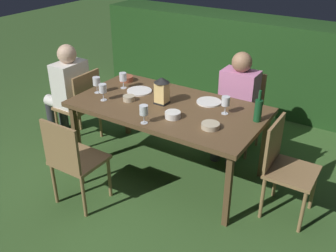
# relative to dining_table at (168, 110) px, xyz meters

# --- Properties ---
(ground_plane) EXTENTS (16.00, 16.00, 0.00)m
(ground_plane) POSITION_rel_dining_table_xyz_m (0.00, 0.00, -0.70)
(ground_plane) COLOR #385B28
(dining_table) EXTENTS (1.85, 1.00, 0.75)m
(dining_table) POSITION_rel_dining_table_xyz_m (0.00, 0.00, 0.00)
(dining_table) COLOR brown
(dining_table) RESTS_ON ground
(chair_side_left_a) EXTENTS (0.42, 0.40, 0.87)m
(chair_side_left_a) POSITION_rel_dining_table_xyz_m (-0.42, -0.89, -0.21)
(chair_side_left_a) COLOR #937047
(chair_side_left_a) RESTS_ON ground
(chair_head_far) EXTENTS (0.40, 0.42, 0.87)m
(chair_head_far) POSITION_rel_dining_table_xyz_m (1.17, 0.00, -0.21)
(chair_head_far) COLOR #937047
(chair_head_far) RESTS_ON ground
(chair_side_right_b) EXTENTS (0.42, 0.40, 0.87)m
(chair_side_right_b) POSITION_rel_dining_table_xyz_m (0.42, 0.89, -0.21)
(chair_side_right_b) COLOR #937047
(chair_side_right_b) RESTS_ON ground
(person_in_pink) EXTENTS (0.38, 0.47, 1.15)m
(person_in_pink) POSITION_rel_dining_table_xyz_m (0.42, 0.69, -0.06)
(person_in_pink) COLOR #C675A3
(person_in_pink) RESTS_ON ground
(chair_head_near) EXTENTS (0.40, 0.42, 0.87)m
(chair_head_near) POSITION_rel_dining_table_xyz_m (-1.17, 0.00, -0.21)
(chair_head_near) COLOR #937047
(chair_head_near) RESTS_ON ground
(person_in_cream) EXTENTS (0.48, 0.38, 1.15)m
(person_in_cream) POSITION_rel_dining_table_xyz_m (-1.37, 0.00, -0.06)
(person_in_cream) COLOR white
(person_in_cream) RESTS_ON ground
(lantern_centerpiece) EXTENTS (0.15, 0.15, 0.27)m
(lantern_centerpiece) POSITION_rel_dining_table_xyz_m (-0.08, 0.01, 0.20)
(lantern_centerpiece) COLOR black
(lantern_centerpiece) RESTS_ON dining_table
(green_bottle_on_table) EXTENTS (0.07, 0.07, 0.29)m
(green_bottle_on_table) POSITION_rel_dining_table_xyz_m (0.84, 0.14, 0.16)
(green_bottle_on_table) COLOR #144723
(green_bottle_on_table) RESTS_ON dining_table
(wine_glass_a) EXTENTS (0.08, 0.08, 0.17)m
(wine_glass_a) POSITION_rel_dining_table_xyz_m (-0.78, -0.13, 0.17)
(wine_glass_a) COLOR silver
(wine_glass_a) RESTS_ON dining_table
(wine_glass_b) EXTENTS (0.08, 0.08, 0.17)m
(wine_glass_b) POSITION_rel_dining_table_xyz_m (-0.63, 0.12, 0.17)
(wine_glass_b) COLOR silver
(wine_glass_b) RESTS_ON dining_table
(wine_glass_c) EXTENTS (0.08, 0.08, 0.17)m
(wine_glass_c) POSITION_rel_dining_table_xyz_m (-0.60, -0.24, 0.17)
(wine_glass_c) COLOR silver
(wine_glass_c) RESTS_ON dining_table
(wine_glass_d) EXTENTS (0.08, 0.08, 0.17)m
(wine_glass_d) POSITION_rel_dining_table_xyz_m (0.02, -0.43, 0.17)
(wine_glass_d) COLOR silver
(wine_glass_d) RESTS_ON dining_table
(wine_glass_e) EXTENTS (0.08, 0.08, 0.17)m
(wine_glass_e) POSITION_rel_dining_table_xyz_m (0.54, 0.12, 0.17)
(wine_glass_e) COLOR silver
(wine_glass_e) RESTS_ON dining_table
(plate_a) EXTENTS (0.24, 0.24, 0.01)m
(plate_a) POSITION_rel_dining_table_xyz_m (0.30, 0.27, 0.06)
(plate_a) COLOR white
(plate_a) RESTS_ON dining_table
(plate_b) EXTENTS (0.26, 0.26, 0.01)m
(plate_b) POSITION_rel_dining_table_xyz_m (-0.43, 0.13, 0.06)
(plate_b) COLOR white
(plate_b) RESTS_ON dining_table
(bowl_olives) EXTENTS (0.16, 0.16, 0.05)m
(bowl_olives) POSITION_rel_dining_table_xyz_m (0.55, -0.20, 0.08)
(bowl_olives) COLOR #BCAD8E
(bowl_olives) RESTS_ON dining_table
(bowl_bread) EXTENTS (0.15, 0.15, 0.06)m
(bowl_bread) POSITION_rel_dining_table_xyz_m (-0.73, 0.30, 0.08)
(bowl_bread) COLOR #9E5138
(bowl_bread) RESTS_ON dining_table
(bowl_salad) EXTENTS (0.14, 0.14, 0.06)m
(bowl_salad) POSITION_rel_dining_table_xyz_m (0.18, -0.20, 0.08)
(bowl_salad) COLOR silver
(bowl_salad) RESTS_ON dining_table
(bowl_dip) EXTENTS (0.12, 0.12, 0.05)m
(bowl_dip) POSITION_rel_dining_table_xyz_m (-0.38, -0.11, 0.08)
(bowl_dip) COLOR #BCAD8E
(bowl_dip) RESTS_ON dining_table
(hedge_backdrop) EXTENTS (4.41, 0.62, 1.21)m
(hedge_backdrop) POSITION_rel_dining_table_xyz_m (0.00, 2.12, -0.10)
(hedge_backdrop) COLOR #1E4219
(hedge_backdrop) RESTS_ON ground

